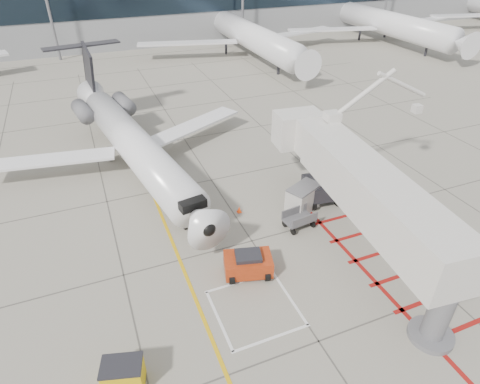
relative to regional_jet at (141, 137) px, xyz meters
name	(u,v)px	position (x,y,z in m)	size (l,w,h in m)	color
ground_plane	(281,284)	(4.70, -13.60, -3.84)	(260.00, 260.00, 0.00)	gray
regional_jet	(141,137)	(0.00, 0.00, 0.00)	(23.23, 29.29, 7.68)	white
jet_bridge	(372,203)	(10.49, -13.11, -0.14)	(8.77, 18.50, 7.40)	silver
pushback_tug	(248,263)	(3.35, -12.13, -3.06)	(2.66, 1.66, 1.55)	#AB3110
spill_bin	(123,375)	(-4.19, -16.34, -3.12)	(1.66, 1.11, 1.44)	gold
baggage_cart	(299,219)	(8.16, -9.41, -3.20)	(2.01, 1.27, 1.27)	#4F4E53
ground_power_unit	(303,198)	(9.35, -7.78, -2.90)	(2.37, 1.38, 1.88)	beige
cone_nose	(220,227)	(3.22, -7.82, -3.56)	(0.40, 0.40, 0.56)	orange
cone_side	(239,209)	(5.13, -6.40, -3.62)	(0.32, 0.32, 0.44)	#F7400D
bg_aircraft_c	(247,17)	(22.09, 32.40, 1.70)	(33.23, 36.92, 11.08)	silver
bg_aircraft_d	(385,6)	(47.66, 32.40, 1.80)	(33.85, 37.61, 11.28)	silver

